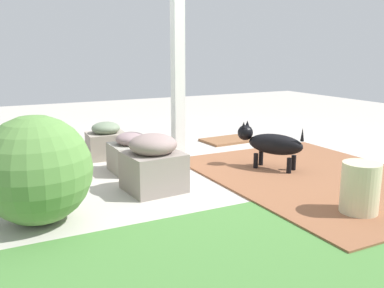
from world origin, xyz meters
name	(u,v)px	position (x,y,z in m)	size (l,w,h in m)	color
ground_plane	(207,168)	(0.00, 0.00, 0.00)	(12.00, 12.00, 0.00)	#B7B0A6
brick_path	(318,177)	(-0.74, 0.77, 0.01)	(1.80, 2.40, 0.02)	brown
porch_pillar	(178,42)	(0.28, -0.08, 1.22)	(0.10, 0.10, 2.44)	white
stone_planter_nearest	(106,141)	(0.77, -0.86, 0.18)	(0.42, 0.37, 0.39)	gray
stone_planter_near	(131,154)	(0.70, -0.24, 0.17)	(0.39, 0.40, 0.38)	gray
stone_planter_mid	(153,163)	(0.73, 0.39, 0.23)	(0.48, 0.47, 0.48)	gray
round_shrub	(37,170)	(1.67, 0.66, 0.37)	(0.74, 0.74, 0.74)	#56853F
terracotta_pot_broad	(51,146)	(1.43, -0.30, 0.31)	(0.47, 0.47, 0.51)	#B15F44
dog	(271,143)	(-0.51, 0.34, 0.27)	(0.46, 0.63, 0.46)	black
ceramic_urn	(360,189)	(-0.37, 1.55, 0.19)	(0.27, 0.27, 0.38)	beige
doormat	(227,140)	(-0.85, -0.97, 0.01)	(0.62, 0.43, 0.03)	brown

